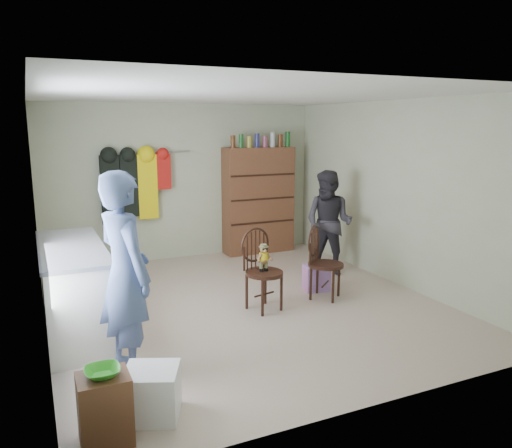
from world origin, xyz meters
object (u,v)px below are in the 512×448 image
chair_far (322,259)px  dresser (258,200)px  chair_front (261,265)px  counter (74,289)px

chair_far → dresser: bearing=42.2°
chair_front → dresser: bearing=51.9°
counter → chair_far: bearing=-3.4°
chair_front → dresser: (1.12, 2.52, 0.37)m
counter → chair_front: size_ratio=1.91×
dresser → counter: bearing=-144.3°
counter → chair_far: (2.94, -0.18, 0.03)m
chair_front → dresser: 2.78m
counter → dresser: bearing=35.7°
chair_far → dresser: 2.52m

